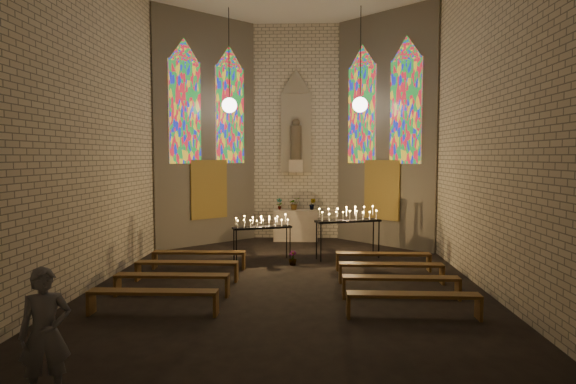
% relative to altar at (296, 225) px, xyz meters
% --- Properties ---
extents(floor, '(12.00, 12.00, 0.00)m').
position_rel_altar_xyz_m(floor, '(0.00, -5.45, -0.50)').
color(floor, black).
rests_on(floor, ground).
extents(room, '(8.22, 12.43, 7.00)m').
position_rel_altar_xyz_m(room, '(-0.00, -2.08, 3.22)').
color(room, beige).
rests_on(room, ground).
extents(altar, '(1.40, 0.60, 1.00)m').
position_rel_altar_xyz_m(altar, '(0.00, 0.00, 0.00)').
color(altar, beige).
rests_on(altar, ground).
extents(flower_vase_left, '(0.21, 0.16, 0.37)m').
position_rel_altar_xyz_m(flower_vase_left, '(-0.53, 0.05, 0.68)').
color(flower_vase_left, '#4C723F').
rests_on(flower_vase_left, altar).
extents(flower_vase_center, '(0.42, 0.39, 0.39)m').
position_rel_altar_xyz_m(flower_vase_center, '(-0.04, -0.01, 0.70)').
color(flower_vase_center, '#4C723F').
rests_on(flower_vase_center, altar).
extents(flower_vase_right, '(0.24, 0.21, 0.37)m').
position_rel_altar_xyz_m(flower_vase_right, '(0.54, 0.02, 0.69)').
color(flower_vase_right, '#4C723F').
rests_on(flower_vase_right, altar).
extents(aisle_flower_pot, '(0.26, 0.26, 0.36)m').
position_rel_altar_xyz_m(aisle_flower_pot, '(0.04, -3.75, -0.32)').
color(aisle_flower_pot, '#4C723F').
rests_on(aisle_flower_pot, ground).
extents(votive_stand_left, '(1.55, 0.89, 1.12)m').
position_rel_altar_xyz_m(votive_stand_left, '(-0.77, -3.28, 0.46)').
color(votive_stand_left, black).
rests_on(votive_stand_left, ground).
extents(votive_stand_right, '(1.79, 0.97, 1.29)m').
position_rel_altar_xyz_m(votive_stand_right, '(1.47, -2.87, 0.61)').
color(votive_stand_right, black).
rests_on(votive_stand_right, ground).
extents(pew_left_0, '(2.22, 0.33, 0.43)m').
position_rel_altar_xyz_m(pew_left_0, '(-2.21, -4.26, -0.15)').
color(pew_left_0, brown).
rests_on(pew_left_0, ground).
extents(pew_right_0, '(2.22, 0.33, 0.43)m').
position_rel_altar_xyz_m(pew_right_0, '(2.21, -4.26, -0.15)').
color(pew_right_0, brown).
rests_on(pew_right_0, ground).
extents(pew_left_1, '(2.22, 0.33, 0.43)m').
position_rel_altar_xyz_m(pew_left_1, '(-2.21, -5.46, -0.15)').
color(pew_left_1, brown).
rests_on(pew_left_1, ground).
extents(pew_right_1, '(2.22, 0.33, 0.43)m').
position_rel_altar_xyz_m(pew_right_1, '(2.21, -5.46, -0.15)').
color(pew_right_1, brown).
rests_on(pew_right_1, ground).
extents(pew_left_2, '(2.22, 0.33, 0.43)m').
position_rel_altar_xyz_m(pew_left_2, '(-2.21, -6.66, -0.15)').
color(pew_left_2, brown).
rests_on(pew_left_2, ground).
extents(pew_right_2, '(2.22, 0.33, 0.43)m').
position_rel_altar_xyz_m(pew_right_2, '(2.21, -6.66, -0.15)').
color(pew_right_2, brown).
rests_on(pew_right_2, ground).
extents(pew_left_3, '(2.22, 0.33, 0.43)m').
position_rel_altar_xyz_m(pew_left_3, '(-2.21, -7.86, -0.15)').
color(pew_left_3, brown).
rests_on(pew_left_3, ground).
extents(pew_right_3, '(2.22, 0.33, 0.43)m').
position_rel_altar_xyz_m(pew_right_3, '(2.21, -7.86, -0.15)').
color(pew_right_3, brown).
rests_on(pew_right_3, ground).
extents(visitor, '(0.64, 0.55, 1.49)m').
position_rel_altar_xyz_m(visitor, '(-2.45, -10.95, 0.25)').
color(visitor, '#51525C').
rests_on(visitor, ground).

